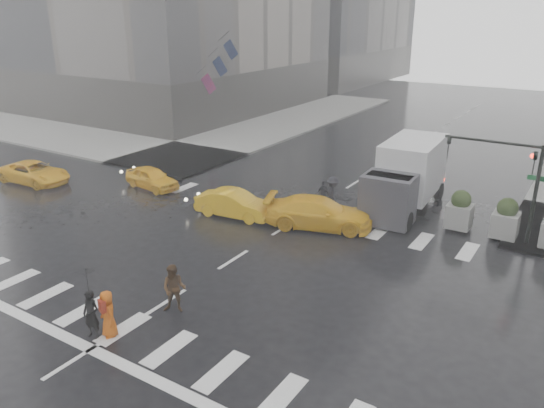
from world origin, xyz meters
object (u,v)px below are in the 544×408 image
Objects in this scene: traffic_signal_pole at (513,172)px; taxi_mid at (235,204)px; pedestrian_brown at (174,289)px; box_truck at (406,175)px; pedestrian_orange at (108,314)px; taxi_front at (152,178)px.

traffic_signal_pole is 12.75m from taxi_mid.
taxi_mid is (-3.51, 8.24, -0.21)m from pedestrian_brown.
box_truck reaches higher than taxi_mid.
taxi_front is (-9.40, 11.47, -0.17)m from pedestrian_orange.
taxi_front is (-18.49, -3.00, -2.60)m from traffic_signal_pole.
taxi_mid is 8.75m from box_truck.
pedestrian_brown is (-8.31, -12.28, -2.35)m from traffic_signal_pole.
taxi_front is 6.74m from taxi_mid.
pedestrian_brown is at bearing -106.57° from box_truck.
traffic_signal_pole is 15.01m from pedestrian_brown.
pedestrian_brown is at bearing -124.10° from traffic_signal_pole.
taxi_mid is at bearing 124.68° from pedestrian_orange.
traffic_signal_pole is at bearing -72.44° from taxi_front.
pedestrian_brown is 0.43× the size of taxi_mid.
taxi_mid is at bearing -161.15° from traffic_signal_pole.
pedestrian_brown is 14.09m from box_truck.
box_truck reaches higher than pedestrian_orange.
taxi_mid is at bearing -144.42° from box_truck.
traffic_signal_pole is 1.24× the size of taxi_front.
box_truck is (6.75, 5.43, 1.21)m from taxi_mid.
taxi_front is at bearing 149.32° from pedestrian_orange.
traffic_signal_pole reaches higher than pedestrian_orange.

